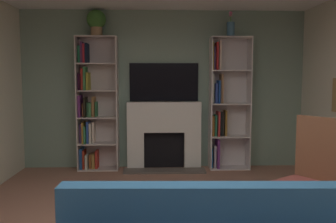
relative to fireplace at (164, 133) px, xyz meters
name	(u,v)px	position (x,y,z in m)	size (l,w,h in m)	color
wall_back_accent	(164,90)	(0.00, 0.14, 0.74)	(4.95, 0.06, 2.70)	gray
fireplace	(164,133)	(0.00, 0.00, 0.00)	(1.36, 0.51, 1.15)	white
tv	(164,82)	(0.00, 0.08, 0.87)	(1.17, 0.06, 0.65)	black
bookshelf_left	(93,108)	(-1.20, -0.01, 0.44)	(0.68, 0.32, 2.24)	beige
bookshelf_right	(224,105)	(1.03, -0.01, 0.49)	(0.68, 0.33, 2.24)	silver
potted_plant	(96,21)	(-1.11, -0.04, 1.88)	(0.32, 0.32, 0.43)	#9B7951
vase_with_flowers	(231,28)	(1.11, -0.04, 1.77)	(0.13, 0.13, 0.42)	teal
armchair	(315,179)	(1.44, -2.64, -0.05)	(0.90, 0.91, 1.16)	brown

